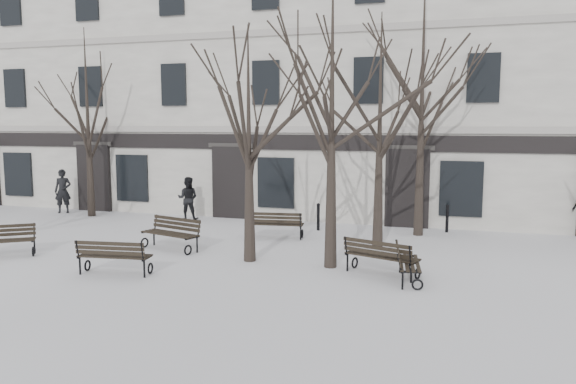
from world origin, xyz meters
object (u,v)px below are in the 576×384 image
at_px(tree_2, 332,81).
at_px(bench_1, 114,256).
at_px(tree_1, 249,116).
at_px(bench_2, 381,256).
at_px(bench_3, 172,232).
at_px(bench_5, 406,262).
at_px(bench_4, 275,224).
at_px(bench_0, 1,240).

height_order(tree_2, bench_1, tree_2).
xyz_separation_m(tree_1, bench_2, (3.72, -0.48, -3.52)).
distance_m(bench_3, bench_5, 7.27).
distance_m(bench_1, bench_3, 3.01).
height_order(bench_3, bench_5, bench_3).
bearing_deg(bench_3, bench_4, 61.78).
height_order(tree_1, tree_2, tree_2).
distance_m(tree_1, bench_1, 5.09).
bearing_deg(bench_5, bench_3, 71.73).
bearing_deg(bench_1, bench_4, -121.82).
bearing_deg(bench_5, bench_0, 86.89).
relative_size(bench_0, bench_2, 0.92).
xyz_separation_m(bench_0, bench_4, (6.77, 4.76, 0.01)).
bearing_deg(bench_1, bench_2, -171.09).
distance_m(bench_0, bench_1, 4.34).
bearing_deg(bench_4, bench_5, 132.95).
bearing_deg(bench_3, bench_2, 7.11).
distance_m(bench_0, bench_4, 8.27).
distance_m(bench_2, bench_5, 0.69).
height_order(tree_2, bench_3, tree_2).
distance_m(tree_1, bench_4, 4.72).
bearing_deg(tree_1, bench_4, 95.20).
bearing_deg(bench_1, bench_3, -97.45).
bearing_deg(tree_1, bench_3, 167.34).
xyz_separation_m(tree_1, bench_5, (4.37, -0.70, -3.57)).
relative_size(tree_1, bench_0, 3.53).
bearing_deg(tree_1, bench_0, -166.97).
bearing_deg(bench_5, bench_4, 42.81).
bearing_deg(tree_1, bench_5, -9.13).
height_order(bench_2, bench_3, bench_3).
relative_size(bench_0, bench_1, 0.96).
distance_m(tree_2, bench_2, 4.64).
height_order(bench_2, bench_5, bench_2).
relative_size(tree_1, tree_2, 0.82).
relative_size(bench_1, bench_2, 0.96).
distance_m(bench_4, bench_5, 6.03).
bearing_deg(bench_4, bench_3, 37.44).
bearing_deg(bench_4, tree_1, 87.58).
bearing_deg(bench_2, bench_1, 36.41).
relative_size(bench_1, bench_5, 1.08).
height_order(bench_0, bench_2, bench_2).
xyz_separation_m(tree_2, bench_1, (-5.10, -2.38, -4.42)).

